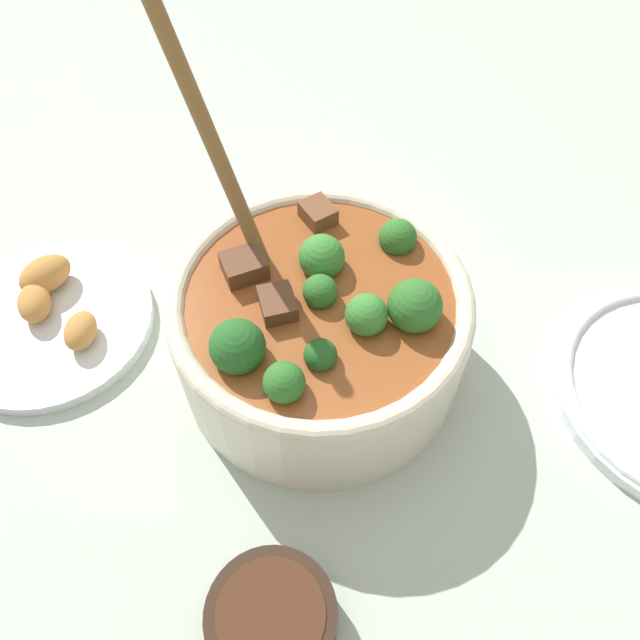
{
  "coord_description": "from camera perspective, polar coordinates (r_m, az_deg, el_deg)",
  "views": [
    {
      "loc": [
        0.17,
        -0.24,
        0.47
      ],
      "look_at": [
        0.0,
        0.0,
        0.06
      ],
      "focal_mm": 35.0,
      "sensor_mm": 36.0,
      "label": 1
    }
  ],
  "objects": [
    {
      "name": "ground_plane",
      "position": [
        0.56,
        0.0,
        -3.85
      ],
      "size": [
        4.0,
        4.0,
        0.0
      ],
      "primitive_type": "plane",
      "color": "#ADBCAD"
    },
    {
      "name": "condiment_bowl",
      "position": [
        0.46,
        -4.42,
        -25.53
      ],
      "size": [
        0.09,
        0.09,
        0.03
      ],
      "color": "black",
      "rests_on": "ground_plane"
    },
    {
      "name": "stew_bowl",
      "position": [
        0.51,
        -0.02,
        -0.34
      ],
      "size": [
        0.27,
        0.24,
        0.31
      ],
      "color": "beige",
      "rests_on": "ground_plane"
    },
    {
      "name": "food_plate",
      "position": [
        0.62,
        -23.42,
        0.3
      ],
      "size": [
        0.19,
        0.19,
        0.04
      ],
      "color": "white",
      "rests_on": "ground_plane"
    }
  ]
}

